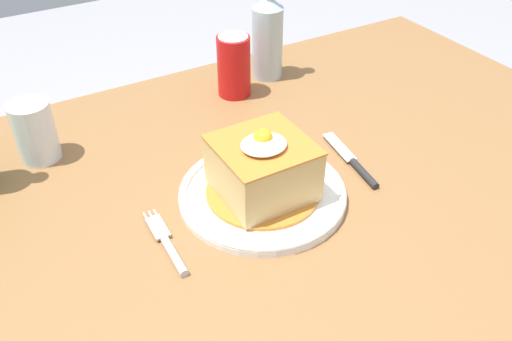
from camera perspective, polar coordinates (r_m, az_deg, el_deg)
name	(u,v)px	position (r m, az deg, el deg)	size (l,w,h in m)	color
dining_table	(294,222)	(0.97, 3.97, -5.39)	(1.24, 0.87, 0.73)	olive
main_plate	(262,193)	(0.85, 0.68, -2.37)	(0.26, 0.26, 0.02)	white
sandwich_meal	(263,169)	(0.82, 0.71, 0.15)	(0.18, 0.18, 0.12)	orange
fork	(169,246)	(0.78, -9.07, -7.78)	(0.02, 0.14, 0.01)	silver
knife	(357,165)	(0.93, 10.43, 0.52)	(0.04, 0.17, 0.01)	#262628
soda_can	(234,66)	(1.10, -2.32, 10.83)	(0.07, 0.07, 0.12)	red
beer_bottle_clear	(268,32)	(1.16, 1.21, 14.25)	(0.06, 0.06, 0.27)	#ADC6CC
drinking_glass	(36,135)	(0.99, -21.94, 3.44)	(0.07, 0.07, 0.10)	#3F2314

